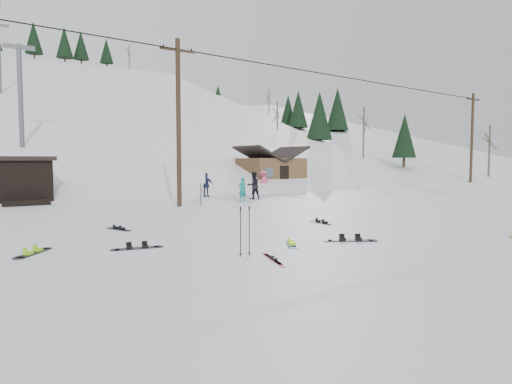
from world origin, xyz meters
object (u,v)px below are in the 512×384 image
cabin (271,172)px  hero_skis (273,259)px  hero_snowboard (292,243)px  utility_pole (178,120)px

cabin → hero_skis: (-16.40, -23.82, -1.46)m
cabin → hero_skis: cabin is taller
cabin → hero_snowboard: 26.78m
cabin → hero_snowboard: (-14.70, -22.34, -1.46)m
hero_skis → utility_pole: bearing=93.2°
cabin → hero_skis: size_ratio=3.34×
hero_skis → hero_snowboard: bearing=57.9°
utility_pole → hero_skis: 14.98m
cabin → hero_skis: bearing=-124.6°
cabin → hero_snowboard: size_ratio=4.20×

